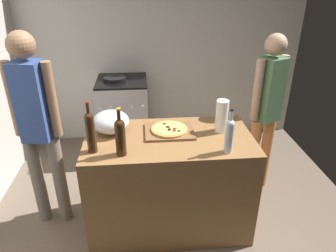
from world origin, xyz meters
TOP-DOWN VIEW (x-y plane):
  - ground_plane at (0.00, 1.24)m, footprint 3.81×3.07m
  - kitchen_wall_rear at (0.00, 2.52)m, footprint 3.81×0.10m
  - counter at (0.06, 0.75)m, footprint 1.35×0.73m
  - cutting_board at (0.07, 0.83)m, footprint 0.40×0.32m
  - pizza at (0.07, 0.83)m, footprint 0.30×0.30m
  - mixing_bowl at (-0.41, 0.89)m, footprint 0.30×0.30m
  - paper_towel_roll at (0.50, 0.82)m, footprint 0.10×0.10m
  - wine_bottle_green at (-0.52, 0.58)m, footprint 0.07×0.07m
  - wine_bottle_clear at (0.47, 0.49)m, footprint 0.06×0.06m
  - wine_bottle_amber at (-0.31, 0.52)m, footprint 0.08×0.08m
  - stove at (-0.38, 2.12)m, footprint 0.59×0.62m
  - person_in_stripes at (-0.99, 0.89)m, footprint 0.38×0.23m
  - person_in_red at (1.03, 1.20)m, footprint 0.35×0.27m

SIDE VIEW (x-z plane):
  - ground_plane at x=0.00m, z-range -0.02..0.00m
  - counter at x=0.06m, z-range 0.00..0.88m
  - stove at x=-0.38m, z-range -0.02..0.95m
  - cutting_board at x=0.07m, z-range 0.88..0.90m
  - pizza at x=0.07m, z-range 0.90..0.93m
  - person_in_red at x=1.03m, z-range 0.12..1.72m
  - mixing_bowl at x=-0.41m, z-range 0.88..1.07m
  - person_in_stripes at x=-0.99m, z-range 0.14..1.85m
  - paper_towel_roll at x=0.50m, z-range 0.88..1.16m
  - wine_bottle_clear at x=0.47m, z-range 0.86..1.20m
  - wine_bottle_amber at x=-0.31m, z-range 0.86..1.22m
  - wine_bottle_green at x=-0.52m, z-range 0.86..1.25m
  - kitchen_wall_rear at x=0.00m, z-range 0.00..2.60m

